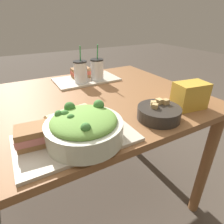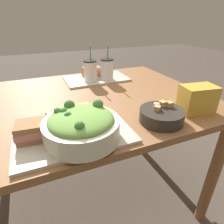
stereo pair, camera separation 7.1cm
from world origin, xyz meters
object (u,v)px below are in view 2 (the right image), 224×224
salad_bowl (81,125)px  drink_cup_red (107,70)px  drink_cup_dark (90,72)px  sandwich_far (91,72)px  soup_bowl (162,115)px  chip_bag (197,99)px  baguette_near (70,115)px  sandwich_near (37,130)px

salad_bowl → drink_cup_red: size_ratio=1.17×
salad_bowl → drink_cup_dark: drink_cup_dark is taller
sandwich_far → soup_bowl: bearing=-81.5°
sandwich_far → chip_bag: 0.73m
soup_bowl → chip_bag: bearing=3.9°
drink_cup_dark → baguette_near: bearing=-115.8°
soup_bowl → drink_cup_red: (-0.01, 0.58, 0.05)m
drink_cup_red → baguette_near: bearing=-125.9°
chip_bag → sandwich_far: bearing=121.5°
sandwich_near → drink_cup_red: (0.47, 0.53, 0.03)m
sandwich_near → chip_bag: chip_bag is taller
sandwich_near → chip_bag: size_ratio=0.88×
drink_cup_dark → drink_cup_red: 0.11m
salad_bowl → sandwich_far: 0.73m
baguette_near → chip_bag: chip_bag is taller
baguette_near → drink_cup_red: (0.34, 0.47, 0.03)m
salad_bowl → chip_bag: size_ratio=1.60×
drink_cup_dark → chip_bag: drink_cup_dark is taller
sandwich_near → sandwich_far: bearing=63.8°
sandwich_near → baguette_near: (0.13, 0.05, 0.00)m
soup_bowl → drink_cup_dark: (-0.12, 0.58, 0.05)m
salad_bowl → chip_bag: 0.53m
salad_bowl → sandwich_far: salad_bowl is taller
sandwich_far → chip_bag: chip_bag is taller
salad_bowl → soup_bowl: salad_bowl is taller
sandwich_near → drink_cup_dark: (0.35, 0.53, 0.03)m
soup_bowl → chip_bag: chip_bag is taller
drink_cup_dark → soup_bowl: bearing=-78.1°
chip_bag → salad_bowl: bearing=-169.3°
soup_bowl → drink_cup_red: drink_cup_red is taller
sandwich_far → drink_cup_dark: bearing=-108.4°
drink_cup_dark → chip_bag: (0.32, -0.57, -0.01)m
salad_bowl → chip_bag: (0.53, 0.02, -0.00)m
drink_cup_dark → chip_bag: bearing=-60.6°
baguette_near → sandwich_far: baguette_near is taller
drink_cup_red → drink_cup_dark: bearing=-180.0°
chip_bag → drink_cup_dark: bearing=128.1°
drink_cup_dark → sandwich_near: bearing=-123.9°
sandwich_near → chip_bag: bearing=2.3°
baguette_near → drink_cup_red: 0.58m
salad_bowl → sandwich_far: size_ratio=2.06×
baguette_near → drink_cup_dark: 0.52m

